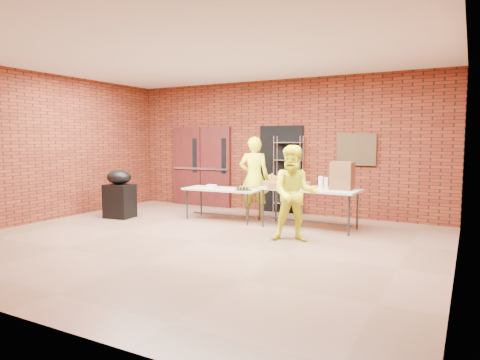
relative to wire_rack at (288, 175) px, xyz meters
name	(u,v)px	position (x,y,z in m)	size (l,w,h in m)	color
room	(196,149)	(-0.34, -3.32, 0.67)	(8.08, 7.08, 3.28)	brown
double_doors	(201,166)	(-2.54, 0.12, 0.13)	(1.78, 0.12, 2.10)	#461614
dark_doorway	(281,169)	(-0.24, 0.14, 0.12)	(1.10, 0.06, 2.10)	black
bronze_plaque	(357,150)	(1.56, 0.13, 0.62)	(0.85, 0.04, 0.70)	#412D1A
wire_rack	(288,175)	(0.00, 0.00, 0.00)	(0.68, 0.23, 1.85)	silver
table_left	(223,191)	(-0.98, -1.38, -0.28)	(1.74, 0.80, 0.70)	#BEB391
table_right	(310,191)	(0.99, -1.31, -0.19)	(2.00, 0.91, 0.81)	#BEB391
basket_bananas	(278,183)	(0.32, -1.34, -0.05)	(0.50, 0.39, 0.15)	olive
basket_oranges	(298,184)	(0.73, -1.25, -0.06)	(0.41, 0.32, 0.13)	olive
basket_apples	(280,185)	(0.46, -1.54, -0.06)	(0.42, 0.33, 0.13)	olive
muffin_tray	(244,188)	(-0.40, -1.48, -0.18)	(0.36, 0.36, 0.09)	#12451E
napkin_box	(212,186)	(-1.27, -1.37, -0.19)	(0.20, 0.13, 0.07)	silver
coffee_dispenser	(342,176)	(1.62, -1.24, 0.15)	(0.41, 0.36, 0.53)	brown
cup_stack_front	(321,183)	(1.27, -1.49, 0.01)	(0.09, 0.09, 0.26)	silver
cup_stack_mid	(326,184)	(1.36, -1.43, 0.00)	(0.08, 0.08, 0.24)	silver
cup_stack_back	(321,183)	(1.23, -1.34, 0.00)	(0.08, 0.08, 0.25)	silver
covered_grill	(120,194)	(-3.19, -2.24, -0.38)	(0.65, 0.56, 1.09)	black
volunteer_woman	(254,177)	(-0.51, -0.78, -0.01)	(0.67, 0.44, 1.83)	yellow
volunteer_man	(294,194)	(1.12, -2.47, -0.09)	(0.81, 0.63, 1.67)	yellow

